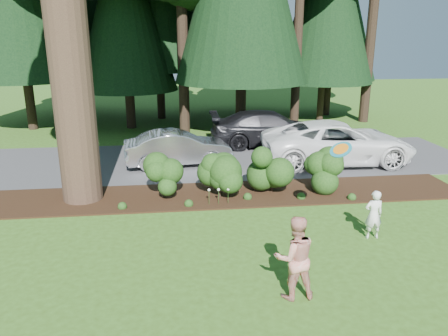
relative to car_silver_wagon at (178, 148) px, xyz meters
name	(u,v)px	position (x,y,z in m)	size (l,w,h in m)	color
ground	(240,239)	(1.46, -6.91, -0.74)	(80.00, 80.00, 0.00)	#314F16
mulch_bed	(225,195)	(1.46, -3.66, -0.71)	(16.00, 2.50, 0.05)	black
driveway	(213,160)	(1.46, 0.59, -0.72)	(22.00, 6.00, 0.03)	#38383A
shrub_row	(249,172)	(2.23, -3.77, 0.07)	(6.53, 1.60, 1.61)	#183811
lily_cluster	(219,190)	(1.16, -4.51, -0.24)	(0.69, 0.09, 0.57)	#183811
car_silver_wagon	(178,148)	(0.00, 0.00, 0.00)	(1.50, 4.29, 1.41)	#AFAFB3
car_white_suv	(338,142)	(6.52, -0.44, 0.15)	(2.86, 6.20, 1.72)	white
car_dark_suv	(270,128)	(4.40, 2.79, 0.12)	(2.30, 5.66, 1.64)	black
child	(374,215)	(4.92, -7.26, -0.08)	(0.48, 0.32, 1.32)	white
adult	(295,258)	(2.14, -9.64, 0.15)	(0.86, 0.67, 1.77)	red
frisbee	(341,149)	(3.97, -7.05, 1.65)	(0.57, 0.54, 0.43)	teal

